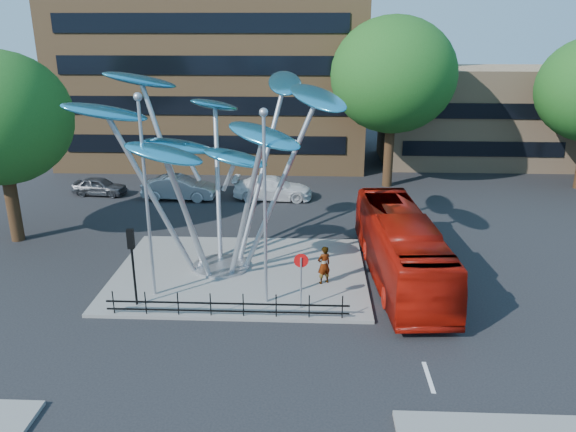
{
  "coord_description": "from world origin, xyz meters",
  "views": [
    {
      "loc": [
        2.38,
        -18.6,
        11.54
      ],
      "look_at": [
        1.4,
        4.0,
        3.72
      ],
      "focal_mm": 35.0,
      "sensor_mm": 36.0,
      "label": 1
    }
  ],
  "objects_px": {
    "traffic_light_island": "(132,251)",
    "parked_car_mid": "(179,188)",
    "tree_right": "(393,75)",
    "parked_car_right": "(273,188)",
    "red_bus": "(401,247)",
    "parked_car_left": "(100,186)",
    "no_entry_sign_island": "(301,272)",
    "leaf_sculpture": "(215,131)",
    "street_lamp_left": "(145,181)",
    "street_lamp_right": "(265,192)",
    "pedestrian": "(324,265)"
  },
  "relations": [
    {
      "from": "tree_right",
      "to": "traffic_light_island",
      "type": "xyz_separation_m",
      "value": [
        -13.0,
        -19.5,
        -5.42
      ]
    },
    {
      "from": "red_bus",
      "to": "parked_car_right",
      "type": "height_order",
      "value": "red_bus"
    },
    {
      "from": "pedestrian",
      "to": "traffic_light_island",
      "type": "bearing_deg",
      "value": -12.85
    },
    {
      "from": "leaf_sculpture",
      "to": "street_lamp_left",
      "type": "distance_m",
      "value": 4.28
    },
    {
      "from": "leaf_sculpture",
      "to": "pedestrian",
      "type": "xyz_separation_m",
      "value": [
        5.07,
        -1.75,
        -5.82
      ]
    },
    {
      "from": "traffic_light_island",
      "to": "parked_car_mid",
      "type": "xyz_separation_m",
      "value": [
        -1.68,
        15.5,
        -1.8
      ]
    },
    {
      "from": "traffic_light_island",
      "to": "parked_car_right",
      "type": "relative_size",
      "value": 0.63
    },
    {
      "from": "street_lamp_left",
      "to": "parked_car_mid",
      "type": "distance_m",
      "value": 15.35
    },
    {
      "from": "tree_right",
      "to": "no_entry_sign_island",
      "type": "relative_size",
      "value": 4.94
    },
    {
      "from": "no_entry_sign_island",
      "to": "pedestrian",
      "type": "xyz_separation_m",
      "value": [
        1.0,
        2.42,
        -0.76
      ]
    },
    {
      "from": "leaf_sculpture",
      "to": "traffic_light_island",
      "type": "xyz_separation_m",
      "value": [
        -2.93,
        -4.18,
        -4.26
      ]
    },
    {
      "from": "traffic_light_island",
      "to": "parked_car_mid",
      "type": "height_order",
      "value": "traffic_light_island"
    },
    {
      "from": "pedestrian",
      "to": "parked_car_right",
      "type": "bearing_deg",
      "value": -105.99
    },
    {
      "from": "street_lamp_right",
      "to": "leaf_sculpture",
      "type": "bearing_deg",
      "value": 124.91
    },
    {
      "from": "no_entry_sign_island",
      "to": "pedestrian",
      "type": "bearing_deg",
      "value": 67.51
    },
    {
      "from": "red_bus",
      "to": "pedestrian",
      "type": "bearing_deg",
      "value": -168.11
    },
    {
      "from": "red_bus",
      "to": "street_lamp_left",
      "type": "bearing_deg",
      "value": -171.37
    },
    {
      "from": "traffic_light_island",
      "to": "no_entry_sign_island",
      "type": "xyz_separation_m",
      "value": [
        7.0,
        0.02,
        -0.8
      ]
    },
    {
      "from": "traffic_light_island",
      "to": "no_entry_sign_island",
      "type": "height_order",
      "value": "traffic_light_island"
    },
    {
      "from": "leaf_sculpture",
      "to": "parked_car_left",
      "type": "xyz_separation_m",
      "value": [
        -10.45,
        12.05,
        -6.24
      ]
    },
    {
      "from": "traffic_light_island",
      "to": "pedestrian",
      "type": "height_order",
      "value": "traffic_light_island"
    },
    {
      "from": "street_lamp_left",
      "to": "parked_car_mid",
      "type": "bearing_deg",
      "value": 98.55
    },
    {
      "from": "no_entry_sign_island",
      "to": "red_bus",
      "type": "relative_size",
      "value": 0.22
    },
    {
      "from": "parked_car_left",
      "to": "parked_car_right",
      "type": "relative_size",
      "value": 0.69
    },
    {
      "from": "pedestrian",
      "to": "street_lamp_right",
      "type": "bearing_deg",
      "value": 7.93
    },
    {
      "from": "street_lamp_right",
      "to": "pedestrian",
      "type": "height_order",
      "value": "street_lamp_right"
    },
    {
      "from": "street_lamp_left",
      "to": "parked_car_right",
      "type": "relative_size",
      "value": 1.63
    },
    {
      "from": "pedestrian",
      "to": "no_entry_sign_island",
      "type": "bearing_deg",
      "value": 37.75
    },
    {
      "from": "leaf_sculpture",
      "to": "street_lamp_right",
      "type": "xyz_separation_m",
      "value": [
        2.57,
        -3.68,
        -1.78
      ]
    },
    {
      "from": "no_entry_sign_island",
      "to": "parked_car_right",
      "type": "relative_size",
      "value": 0.45
    },
    {
      "from": "tree_right",
      "to": "parked_car_right",
      "type": "distance_m",
      "value": 11.61
    },
    {
      "from": "leaf_sculpture",
      "to": "traffic_light_island",
      "type": "height_order",
      "value": "leaf_sculpture"
    },
    {
      "from": "leaf_sculpture",
      "to": "street_lamp_right",
      "type": "relative_size",
      "value": 1.53
    },
    {
      "from": "pedestrian",
      "to": "parked_car_left",
      "type": "relative_size",
      "value": 0.48
    },
    {
      "from": "street_lamp_right",
      "to": "pedestrian",
      "type": "xyz_separation_m",
      "value": [
        2.5,
        1.93,
        -4.04
      ]
    },
    {
      "from": "red_bus",
      "to": "parked_car_left",
      "type": "height_order",
      "value": "red_bus"
    },
    {
      "from": "no_entry_sign_island",
      "to": "red_bus",
      "type": "height_order",
      "value": "red_bus"
    },
    {
      "from": "pedestrian",
      "to": "parked_car_mid",
      "type": "xyz_separation_m",
      "value": [
        -9.68,
        13.07,
        -0.24
      ]
    },
    {
      "from": "parked_car_mid",
      "to": "red_bus",
      "type": "bearing_deg",
      "value": -129.97
    },
    {
      "from": "tree_right",
      "to": "no_entry_sign_island",
      "type": "bearing_deg",
      "value": -107.12
    },
    {
      "from": "parked_car_right",
      "to": "no_entry_sign_island",
      "type": "bearing_deg",
      "value": -171.3
    },
    {
      "from": "leaf_sculpture",
      "to": "red_bus",
      "type": "relative_size",
      "value": 1.12
    },
    {
      "from": "tree_right",
      "to": "red_bus",
      "type": "relative_size",
      "value": 1.07
    },
    {
      "from": "tree_right",
      "to": "parked_car_right",
      "type": "height_order",
      "value": "tree_right"
    },
    {
      "from": "leaf_sculpture",
      "to": "parked_car_right",
      "type": "xyz_separation_m",
      "value": [
        1.79,
        11.62,
        -6.09
      ]
    },
    {
      "from": "leaf_sculpture",
      "to": "pedestrian",
      "type": "relative_size",
      "value": 7.03
    },
    {
      "from": "traffic_light_island",
      "to": "pedestrian",
      "type": "xyz_separation_m",
      "value": [
        8.0,
        2.43,
        -1.56
      ]
    },
    {
      "from": "parked_car_left",
      "to": "parked_car_right",
      "type": "distance_m",
      "value": 12.25
    },
    {
      "from": "leaf_sculpture",
      "to": "street_lamp_right",
      "type": "bearing_deg",
      "value": -55.09
    },
    {
      "from": "parked_car_mid",
      "to": "pedestrian",
      "type": "bearing_deg",
      "value": -141.2
    }
  ]
}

